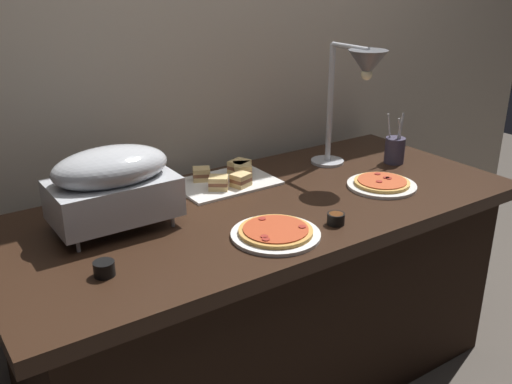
% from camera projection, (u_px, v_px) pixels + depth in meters
% --- Properties ---
extents(ground_plane, '(8.00, 8.00, 0.00)m').
position_uv_depth(ground_plane, '(263.00, 375.00, 2.33)').
color(ground_plane, '#4C443D').
extents(back_wall, '(4.40, 0.04, 2.40)m').
position_uv_depth(back_wall, '(191.00, 60.00, 2.27)').
color(back_wall, '#B7A893').
rests_on(back_wall, ground_plane).
extents(buffet_table, '(1.90, 0.84, 0.76)m').
position_uv_depth(buffet_table, '(263.00, 293.00, 2.19)').
color(buffet_table, black).
rests_on(buffet_table, ground_plane).
extents(chafing_dish, '(0.39, 0.24, 0.27)m').
position_uv_depth(chafing_dish, '(112.00, 184.00, 1.81)').
color(chafing_dish, '#B7BABF').
rests_on(chafing_dish, buffet_table).
extents(heat_lamp, '(0.15, 0.34, 0.51)m').
position_uv_depth(heat_lamp, '(359.00, 76.00, 2.19)').
color(heat_lamp, '#B7BABF').
rests_on(heat_lamp, buffet_table).
extents(pizza_plate_front, '(0.26, 0.26, 0.03)m').
position_uv_depth(pizza_plate_front, '(382.00, 184.00, 2.19)').
color(pizza_plate_front, white).
rests_on(pizza_plate_front, buffet_table).
extents(pizza_plate_center, '(0.28, 0.28, 0.03)m').
position_uv_depth(pizza_plate_center, '(276.00, 233.00, 1.80)').
color(pizza_plate_center, white).
rests_on(pizza_plate_center, buffet_table).
extents(sandwich_platter, '(0.38, 0.26, 0.06)m').
position_uv_depth(sandwich_platter, '(228.00, 178.00, 2.23)').
color(sandwich_platter, white).
rests_on(sandwich_platter, buffet_table).
extents(sauce_cup_near, '(0.06, 0.06, 0.04)m').
position_uv_depth(sauce_cup_near, '(104.00, 268.00, 1.57)').
color(sauce_cup_near, black).
rests_on(sauce_cup_near, buffet_table).
extents(sauce_cup_far, '(0.06, 0.06, 0.04)m').
position_uv_depth(sauce_cup_far, '(336.00, 218.00, 1.88)').
color(sauce_cup_far, black).
rests_on(sauce_cup_far, buffet_table).
extents(utensil_holder, '(0.08, 0.08, 0.22)m').
position_uv_depth(utensil_holder, '(395.00, 150.00, 2.44)').
color(utensil_holder, '#383347').
rests_on(utensil_holder, buffet_table).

